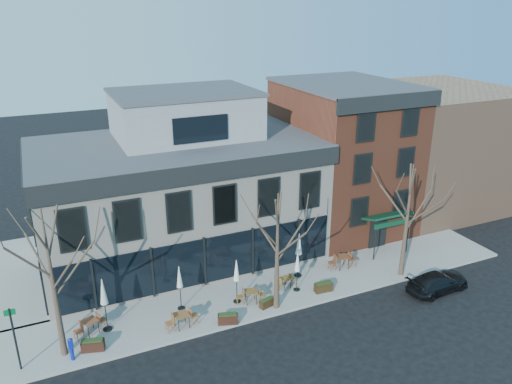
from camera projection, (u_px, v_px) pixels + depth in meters
name	position (u px, v px, depth m)	size (l,w,h in m)	color
ground	(205.00, 288.00, 31.03)	(120.00, 120.00, 0.00)	black
sidewalk_front	(267.00, 292.00, 30.42)	(33.50, 4.70, 0.15)	gray
sidewalk_side	(7.00, 280.00, 31.78)	(4.50, 12.00, 0.15)	gray
corner_building	(179.00, 191.00, 33.69)	(18.39, 10.39, 11.10)	beige
red_brick_building	(342.00, 155.00, 38.27)	(8.20, 11.78, 11.18)	brown
bg_building	(432.00, 146.00, 43.21)	(12.00, 12.00, 10.00)	#8C664C
tree_corner	(53.00, 283.00, 23.52)	(3.93, 3.98, 7.92)	#382B21
tree_mid	(277.00, 251.00, 27.51)	(3.50, 3.55, 7.04)	#382B21
tree_right	(407.00, 220.00, 30.90)	(3.72, 3.77, 7.48)	#382B21
sign_pole	(14.00, 336.00, 23.26)	(0.50, 0.10, 3.40)	black
parked_sedan	(438.00, 282.00, 30.49)	(1.71, 4.21, 1.22)	black
call_box	(71.00, 348.00, 24.33)	(0.26, 0.26, 1.29)	#0D22A9
cafe_set_0	(90.00, 325.00, 26.37)	(1.87, 1.15, 0.97)	brown
cafe_set_2	(182.00, 319.00, 26.87)	(1.91, 0.83, 0.99)	brown
cafe_set_3	(251.00, 295.00, 29.10)	(1.81, 0.85, 0.93)	brown
cafe_set_4	(285.00, 282.00, 30.63)	(1.58, 0.74, 0.81)	brown
cafe_set_5	(342.00, 261.00, 32.89)	(2.00, 0.86, 1.04)	brown
umbrella_0	(103.00, 294.00, 26.05)	(0.50, 0.50, 3.11)	black
umbrella_1	(180.00, 279.00, 27.96)	(0.44, 0.44, 2.76)	black
umbrella_2	(237.00, 273.00, 28.63)	(0.44, 0.44, 2.76)	black
umbrella_3	(297.00, 264.00, 29.87)	(0.41, 0.41, 2.57)	black
umbrella_4	(299.00, 246.00, 31.35)	(0.48, 0.48, 3.01)	black
planter_0	(93.00, 345.00, 25.13)	(1.20, 0.74, 0.63)	black
planter_1	(228.00, 319.00, 27.25)	(1.17, 0.75, 0.61)	black
planter_2	(267.00, 303.00, 28.77)	(0.99, 0.60, 0.52)	black
planter_3	(323.00, 287.00, 30.28)	(1.14, 0.52, 0.62)	black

